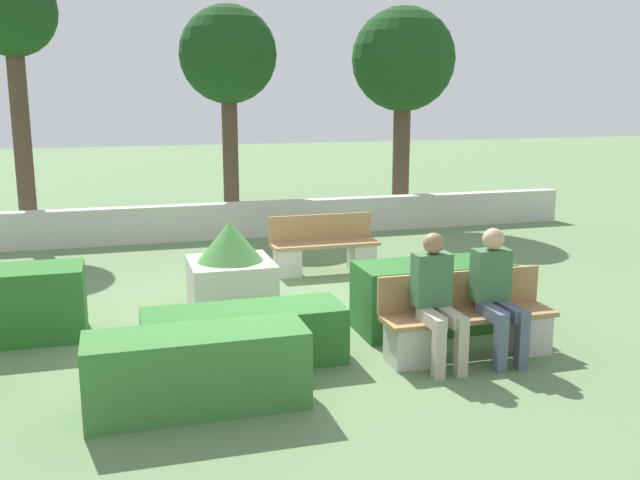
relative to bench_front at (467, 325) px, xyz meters
name	(u,v)px	position (x,y,z in m)	size (l,w,h in m)	color
ground_plane	(297,323)	(-1.45, 1.56, -0.34)	(60.00, 60.00, 0.00)	#607F51
perimeter_wall	(228,221)	(-1.45, 6.89, 0.00)	(14.17, 0.30, 0.67)	beige
bench_front	(467,325)	(0.00, 0.00, 0.00)	(1.87, 0.48, 0.87)	#A37A4C
bench_left_side	(325,251)	(-0.43, 3.85, -0.01)	(1.66, 0.49, 0.87)	#A37A4C
person_seated_man	(496,288)	(0.24, -0.14, 0.43)	(0.38, 0.64, 1.37)	#515B70
person_seated_woman	(436,294)	(-0.44, -0.14, 0.42)	(0.38, 0.64, 1.36)	#B2A893
hedge_block_near_left	(198,370)	(-2.88, -0.49, 0.01)	(1.93, 0.65, 0.70)	#3D7A38
hedge_block_near_right	(244,336)	(-2.29, 0.44, -0.05)	(2.05, 0.70, 0.58)	#33702D
hedge_block_mid_left	(432,296)	(0.01, 0.91, 0.06)	(1.78, 0.77, 0.80)	#286028
hedge_block_mid_right	(19,304)	(-4.59, 1.87, 0.07)	(1.41, 0.74, 0.82)	#33702D
planter_corner_left	(231,269)	(-2.11, 2.45, 0.16)	(1.05, 1.05, 1.13)	beige
tree_leftmost	(12,23)	(-5.12, 8.15, 3.65)	(1.63, 1.63, 5.00)	#473828
tree_center_left	(228,58)	(-1.10, 8.61, 3.08)	(2.01, 2.01, 4.51)	#473828
tree_center_right	(403,63)	(2.43, 7.74, 3.00)	(2.15, 2.15, 4.49)	#473828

